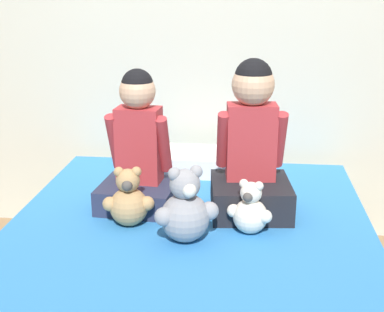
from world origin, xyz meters
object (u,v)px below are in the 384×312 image
(child_on_left, at_px, (138,152))
(teddy_bear_between_children, at_px, (186,210))
(pillow_at_headboard, at_px, (203,161))
(teddy_bear_held_by_left_child, at_px, (129,201))
(teddy_bear_held_by_right_child, at_px, (250,211))
(bed, at_px, (188,280))
(child_on_right, at_px, (251,150))

(child_on_left, relative_size, teddy_bear_between_children, 2.02)
(child_on_left, xyz_separation_m, pillow_at_headboard, (0.26, 0.52, -0.21))
(teddy_bear_held_by_left_child, relative_size, teddy_bear_held_by_right_child, 1.14)
(bed, xyz_separation_m, teddy_bear_held_by_right_child, (0.26, -0.00, 0.35))
(child_on_right, bearing_deg, bed, -143.65)
(child_on_right, bearing_deg, teddy_bear_held_by_right_child, -95.46)
(child_on_right, bearing_deg, pillow_at_headboard, 110.68)
(teddy_bear_held_by_left_child, distance_m, teddy_bear_held_by_right_child, 0.53)
(teddy_bear_between_children, distance_m, pillow_at_headboard, 0.87)
(bed, xyz_separation_m, pillow_at_headboard, (0.00, 0.76, 0.31))
(teddy_bear_held_by_right_child, bearing_deg, child_on_left, 173.93)
(teddy_bear_held_by_right_child, bearing_deg, pillow_at_headboard, 127.77)
(teddy_bear_held_by_left_child, height_order, pillow_at_headboard, teddy_bear_held_by_left_child)
(child_on_left, relative_size, pillow_at_headboard, 1.34)
(teddy_bear_held_by_right_child, xyz_separation_m, pillow_at_headboard, (-0.26, 0.76, -0.04))
(bed, height_order, pillow_at_headboard, pillow_at_headboard)
(bed, distance_m, child_on_left, 0.63)
(bed, relative_size, teddy_bear_held_by_left_child, 7.07)
(bed, bearing_deg, teddy_bear_held_by_left_child, 176.01)
(child_on_left, bearing_deg, bed, -37.82)
(child_on_left, height_order, pillow_at_headboard, child_on_left)
(bed, xyz_separation_m, teddy_bear_held_by_left_child, (-0.26, 0.02, 0.36))
(child_on_left, relative_size, child_on_right, 0.92)
(bed, bearing_deg, child_on_right, 42.39)
(bed, distance_m, teddy_bear_between_children, 0.40)
(bed, bearing_deg, teddy_bear_held_by_right_child, -0.77)
(teddy_bear_between_children, bearing_deg, child_on_right, 29.36)
(pillow_at_headboard, bearing_deg, teddy_bear_held_by_right_child, -70.89)
(teddy_bear_held_by_left_child, bearing_deg, pillow_at_headboard, 62.44)
(bed, height_order, child_on_right, child_on_right)
(teddy_bear_held_by_left_child, bearing_deg, child_on_left, 81.34)
(pillow_at_headboard, bearing_deg, child_on_right, -63.28)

